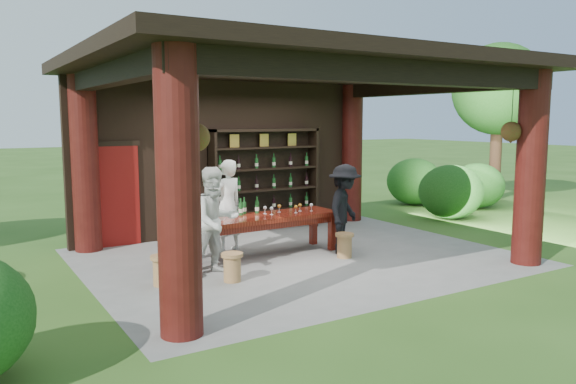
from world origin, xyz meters
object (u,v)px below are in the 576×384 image
stool_near_left (232,266)px  host (227,206)px  napkin_basket (214,216)px  stool_far_left (162,270)px  tasting_table (257,223)px  guest_man (345,209)px  stool_near_right (345,245)px  wine_shelf (265,180)px  guest_woman (215,221)px

stool_near_left → host: (0.81, 1.88, 0.63)m
stool_near_left → napkin_basket: (0.23, 1.18, 0.58)m
stool_far_left → host: bearing=40.2°
tasting_table → napkin_basket: bearing=179.8°
stool_far_left → host: (1.80, 1.52, 0.62)m
tasting_table → host: host is taller
stool_far_left → guest_man: (3.59, 0.23, 0.59)m
stool_near_right → wine_shelf: bearing=90.5°
stool_near_right → stool_far_left: bearing=179.1°
guest_man → wine_shelf: bearing=58.3°
stool_far_left → guest_woman: 1.14m
guest_woman → guest_man: bearing=-6.4°
host → napkin_basket: 0.91m
stool_near_left → stool_far_left: size_ratio=0.97×
guest_woman → napkin_basket: 0.73m
stool_near_left → napkin_basket: bearing=78.8°
guest_man → stool_near_left: bearing=156.2°
host → napkin_basket: bearing=38.1°
stool_near_left → host: bearing=66.6°
stool_near_left → stool_near_right: size_ratio=1.00×
stool_far_left → napkin_basket: napkin_basket is taller
wine_shelf → stool_far_left: (-3.36, -2.84, -0.90)m
tasting_table → stool_near_left: bearing=-132.4°
stool_near_left → guest_woman: size_ratio=0.26×
guest_man → tasting_table: bearing=122.2°
stool_near_right → host: size_ratio=0.26×
stool_far_left → napkin_basket: bearing=33.9°
guest_man → napkin_basket: 2.44m
guest_woman → napkin_basket: size_ratio=6.69×
wine_shelf → stool_near_right: bearing=-89.5°
tasting_table → stool_near_right: size_ratio=7.18×
guest_woman → napkin_basket: guest_woman is taller
guest_woman → guest_man: guest_woman is taller
stool_near_right → stool_near_left: bearing=-172.6°
stool_near_left → guest_man: guest_man is taller
napkin_basket → stool_near_left: bearing=-101.2°
wine_shelf → host: bearing=-139.7°
tasting_table → guest_man: bearing=-21.1°
stool_far_left → napkin_basket: size_ratio=1.78×
wine_shelf → stool_near_left: wine_shelf is taller
tasting_table → stool_far_left: tasting_table is taller
wine_shelf → guest_man: size_ratio=1.56×
stool_near_left → napkin_basket: napkin_basket is taller
stool_near_left → stool_far_left: bearing=160.0°
guest_man → napkin_basket: size_ratio=6.41×
stool_far_left → napkin_basket: 1.58m
tasting_table → napkin_basket: napkin_basket is taller
stool_near_left → host: size_ratio=0.26×
napkin_basket → tasting_table: bearing=-0.2°
wine_shelf → stool_near_left: size_ratio=5.79×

